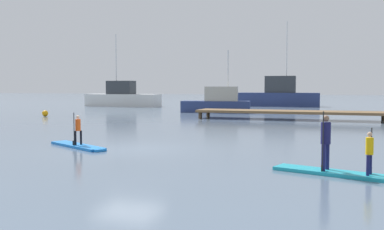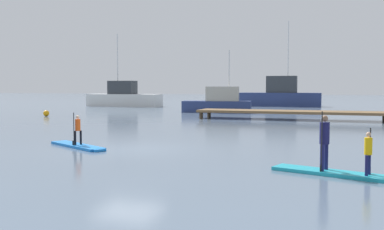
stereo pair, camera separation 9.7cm
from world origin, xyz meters
name	(u,v)px [view 2 (the right image)]	position (x,y,z in m)	size (l,w,h in m)	color
ground_plane	(128,149)	(0.00, 0.00, 0.00)	(240.00, 240.00, 0.00)	slate
paddleboard_near	(78,146)	(-2.16, -0.13, 0.05)	(3.35, 2.24, 0.10)	blue
paddler_child_solo	(78,128)	(-2.16, -0.15, 0.76)	(0.28, 0.37, 1.29)	black
paddleboard_far	(335,173)	(7.73, -2.82, 0.05)	(3.55, 1.70, 0.10)	#1E9EB2
paddler_adult	(324,139)	(7.42, -2.72, 0.98)	(0.34, 0.47, 1.65)	#19194C
paddler_child_front	(368,151)	(8.54, -3.06, 0.74)	(0.25, 0.39, 1.23)	#19194C
fishing_boat_green_midground	(219,102)	(-3.50, 25.42, 0.94)	(6.61, 2.83, 5.78)	navy
motor_boat_small_navy	(280,96)	(0.15, 40.29, 1.30)	(9.77, 2.50, 10.26)	navy
trawler_grey_distant	(124,97)	(-17.87, 33.99, 1.09)	(9.19, 2.49, 8.76)	silver
floating_dock	(290,112)	(3.99, 17.88, 0.56)	(13.51, 2.65, 0.66)	brown
mooring_buoy_mid	(46,113)	(-15.13, 15.23, 0.24)	(0.49, 0.49, 0.49)	orange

